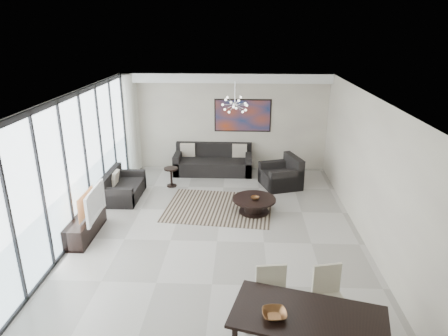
# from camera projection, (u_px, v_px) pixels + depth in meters

# --- Properties ---
(room_shell) EXTENTS (6.00, 9.00, 2.90)m
(room_shell) POSITION_uv_depth(u_px,v_px,m) (241.00, 176.00, 7.66)
(room_shell) COLOR #A8A39B
(room_shell) RESTS_ON ground
(window_wall) EXTENTS (0.37, 8.95, 2.90)m
(window_wall) POSITION_uv_depth(u_px,v_px,m) (71.00, 172.00, 7.79)
(window_wall) COLOR silver
(window_wall) RESTS_ON floor
(soffit) EXTENTS (5.98, 0.40, 0.26)m
(soffit) POSITION_uv_depth(u_px,v_px,m) (226.00, 78.00, 11.27)
(soffit) COLOR white
(soffit) RESTS_ON room_shell
(painting) EXTENTS (1.68, 0.04, 0.98)m
(painting) POSITION_uv_depth(u_px,v_px,m) (243.00, 116.00, 11.79)
(painting) COLOR #A23816
(painting) RESTS_ON room_shell
(chandelier) EXTENTS (0.66, 0.66, 0.71)m
(chandelier) POSITION_uv_depth(u_px,v_px,m) (235.00, 105.00, 9.71)
(chandelier) COLOR silver
(chandelier) RESTS_ON room_shell
(rug) EXTENTS (2.70, 2.18, 0.01)m
(rug) POSITION_uv_depth(u_px,v_px,m) (219.00, 207.00, 9.68)
(rug) COLOR black
(rug) RESTS_ON floor
(coffee_table) EXTENTS (1.02, 1.02, 0.36)m
(coffee_table) POSITION_uv_depth(u_px,v_px,m) (254.00, 204.00, 9.37)
(coffee_table) COLOR black
(coffee_table) RESTS_ON floor
(bowl_coffee) EXTENTS (0.25, 0.25, 0.06)m
(bowl_coffee) POSITION_uv_depth(u_px,v_px,m) (255.00, 198.00, 9.26)
(bowl_coffee) COLOR brown
(bowl_coffee) RESTS_ON coffee_table
(sofa_main) EXTENTS (2.29, 0.94, 0.83)m
(sofa_main) POSITION_uv_depth(u_px,v_px,m) (213.00, 163.00, 11.92)
(sofa_main) COLOR black
(sofa_main) RESTS_ON floor
(loveseat) EXTENTS (0.80, 1.42, 0.71)m
(loveseat) POSITION_uv_depth(u_px,v_px,m) (123.00, 189.00, 10.17)
(loveseat) COLOR black
(loveseat) RESTS_ON floor
(armchair) EXTENTS (1.20, 1.23, 0.83)m
(armchair) POSITION_uv_depth(u_px,v_px,m) (282.00, 176.00, 10.89)
(armchair) COLOR black
(armchair) RESTS_ON floor
(side_table) EXTENTS (0.38, 0.38, 0.53)m
(side_table) POSITION_uv_depth(u_px,v_px,m) (171.00, 174.00, 10.85)
(side_table) COLOR black
(side_table) RESTS_ON floor
(tv_console) EXTENTS (0.40, 1.43, 0.45)m
(tv_console) POSITION_uv_depth(u_px,v_px,m) (86.00, 226.00, 8.33)
(tv_console) COLOR black
(tv_console) RESTS_ON floor
(television) EXTENTS (0.19, 1.10, 0.63)m
(television) POSITION_uv_depth(u_px,v_px,m) (90.00, 203.00, 8.12)
(television) COLOR gray
(television) RESTS_ON tv_console
(dining_table) EXTENTS (2.08, 1.40, 0.79)m
(dining_table) POSITION_uv_depth(u_px,v_px,m) (308.00, 321.00, 4.96)
(dining_table) COLOR black
(dining_table) RESTS_ON floor
(dining_chair_nw) EXTENTS (0.50, 0.50, 0.96)m
(dining_chair_nw) POSITION_uv_depth(u_px,v_px,m) (272.00, 294.00, 5.72)
(dining_chair_nw) COLOR beige
(dining_chair_nw) RESTS_ON floor
(dining_chair_ne) EXTENTS (0.51, 0.51, 0.93)m
(dining_chair_ne) POSITION_uv_depth(u_px,v_px,m) (328.00, 292.00, 5.78)
(dining_chair_ne) COLOR beige
(dining_chair_ne) RESTS_ON floor
(bowl_dining) EXTENTS (0.34, 0.34, 0.07)m
(bowl_dining) POSITION_uv_depth(u_px,v_px,m) (274.00, 314.00, 4.90)
(bowl_dining) COLOR brown
(bowl_dining) RESTS_ON dining_table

